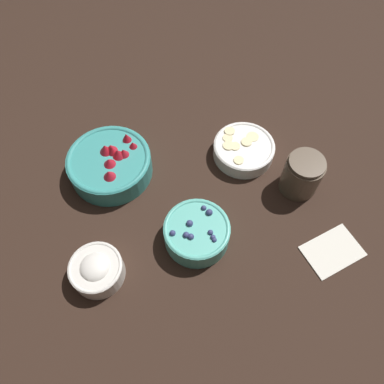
{
  "coord_description": "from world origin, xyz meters",
  "views": [
    {
      "loc": [
        0.18,
        0.4,
        0.81
      ],
      "look_at": [
        -0.01,
        -0.01,
        0.05
      ],
      "focal_mm": 35.0,
      "sensor_mm": 36.0,
      "label": 1
    }
  ],
  "objects_px": {
    "bowl_blueberries": "(197,232)",
    "jar_chocolate": "(302,176)",
    "bowl_bananas": "(244,149)",
    "bowl_strawberries": "(110,163)",
    "bowl_cream": "(97,269)"
  },
  "relations": [
    {
      "from": "bowl_blueberries",
      "to": "bowl_bananas",
      "type": "bearing_deg",
      "value": -141.37
    },
    {
      "from": "bowl_cream",
      "to": "bowl_bananas",
      "type": "bearing_deg",
      "value": -160.23
    },
    {
      "from": "bowl_blueberries",
      "to": "jar_chocolate",
      "type": "distance_m",
      "value": 0.29
    },
    {
      "from": "bowl_strawberries",
      "to": "jar_chocolate",
      "type": "relative_size",
      "value": 1.97
    },
    {
      "from": "bowl_bananas",
      "to": "bowl_blueberries",
      "type": "bearing_deg",
      "value": 38.63
    },
    {
      "from": "bowl_bananas",
      "to": "jar_chocolate",
      "type": "distance_m",
      "value": 0.17
    },
    {
      "from": "bowl_strawberries",
      "to": "jar_chocolate",
      "type": "bearing_deg",
      "value": 150.35
    },
    {
      "from": "bowl_bananas",
      "to": "bowl_cream",
      "type": "relative_size",
      "value": 1.37
    },
    {
      "from": "bowl_blueberries",
      "to": "bowl_cream",
      "type": "distance_m",
      "value": 0.23
    },
    {
      "from": "bowl_bananas",
      "to": "bowl_cream",
      "type": "distance_m",
      "value": 0.48
    },
    {
      "from": "bowl_bananas",
      "to": "bowl_cream",
      "type": "height_order",
      "value": "bowl_cream"
    },
    {
      "from": "jar_chocolate",
      "to": "bowl_blueberries",
      "type": "bearing_deg",
      "value": 5.13
    },
    {
      "from": "bowl_strawberries",
      "to": "bowl_bananas",
      "type": "relative_size",
      "value": 1.32
    },
    {
      "from": "bowl_cream",
      "to": "jar_chocolate",
      "type": "height_order",
      "value": "jar_chocolate"
    },
    {
      "from": "bowl_blueberries",
      "to": "jar_chocolate",
      "type": "xyz_separation_m",
      "value": [
        -0.29,
        -0.03,
        0.01
      ]
    }
  ]
}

